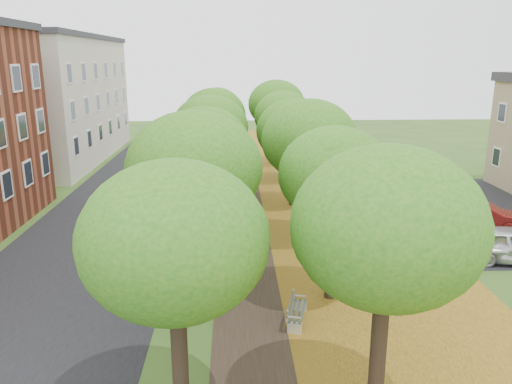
{
  "coord_description": "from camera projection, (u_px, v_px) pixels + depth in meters",
  "views": [
    {
      "loc": [
        -0.84,
        -10.55,
        8.48
      ],
      "look_at": [
        0.14,
        11.7,
        2.5
      ],
      "focal_mm": 35.0,
      "sensor_mm": 36.0,
      "label": 1
    }
  ],
  "objects": [
    {
      "name": "car_white",
      "position": [
        430.0,
        192.0,
        30.21
      ],
      "size": [
        5.26,
        3.6,
        1.34
      ],
      "primitive_type": "imported",
      "rotation": [
        0.0,
        0.0,
        1.26
      ],
      "color": "white",
      "rests_on": "ground"
    },
    {
      "name": "tree_row_east",
      "position": [
        301.0,
        138.0,
        25.83
      ],
      "size": [
        4.26,
        34.26,
        6.33
      ],
      "color": "black",
      "rests_on": "ground"
    },
    {
      "name": "tree_row_west",
      "position": [
        208.0,
        139.0,
        25.63
      ],
      "size": [
        4.26,
        34.26,
        6.33
      ],
      "color": "black",
      "rests_on": "ground"
    },
    {
      "name": "car_red",
      "position": [
        483.0,
        216.0,
        25.61
      ],
      "size": [
        4.3,
        2.85,
        1.34
      ],
      "primitive_type": "imported",
      "rotation": [
        0.0,
        0.0,
        1.18
      ],
      "color": "maroon",
      "rests_on": "ground"
    },
    {
      "name": "parking_lot",
      "position": [
        486.0,
        212.0,
        28.43
      ],
      "size": [
        9.0,
        16.0,
        0.01
      ],
      "primitive_type": "cube",
      "color": "black",
      "rests_on": "ground"
    },
    {
      "name": "car_grey",
      "position": [
        461.0,
        211.0,
        26.15
      ],
      "size": [
        5.4,
        3.81,
        1.45
      ],
      "primitive_type": "imported",
      "rotation": [
        0.0,
        0.0,
        1.97
      ],
      "color": "#333237",
      "rests_on": "ground"
    },
    {
      "name": "leaf_verge",
      "position": [
        342.0,
        220.0,
        27.1
      ],
      "size": [
        7.5,
        70.0,
        0.01
      ],
      "primitive_type": "cube",
      "color": "olive",
      "rests_on": "ground"
    },
    {
      "name": "bench",
      "position": [
        296.0,
        311.0,
        16.49
      ],
      "size": [
        0.87,
        1.73,
        0.78
      ],
      "rotation": [
        0.0,
        0.0,
        1.33
      ],
      "color": "#2A352E",
      "rests_on": "ground"
    },
    {
      "name": "building_cream",
      "position": [
        43.0,
        98.0,
        42.18
      ],
      "size": [
        10.3,
        20.3,
        10.4
      ],
      "color": "beige",
      "rests_on": "ground"
    },
    {
      "name": "street_asphalt",
      "position": [
        110.0,
        223.0,
        26.57
      ],
      "size": [
        8.0,
        70.0,
        0.01
      ],
      "primitive_type": "cube",
      "color": "black",
      "rests_on": "ground"
    },
    {
      "name": "footpath",
      "position": [
        251.0,
        221.0,
        26.89
      ],
      "size": [
        3.2,
        70.0,
        0.01
      ],
      "primitive_type": "cube",
      "color": "black",
      "rests_on": "ground"
    }
  ]
}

